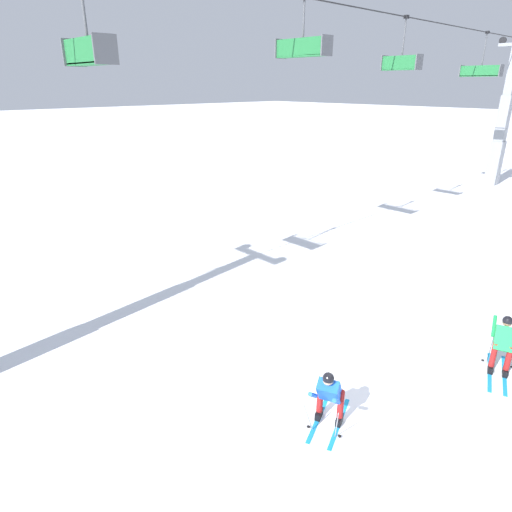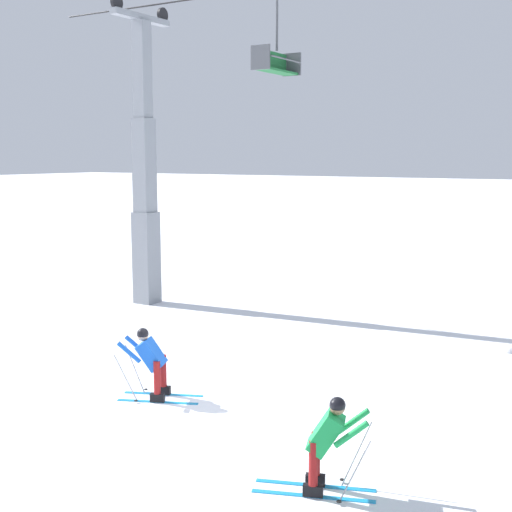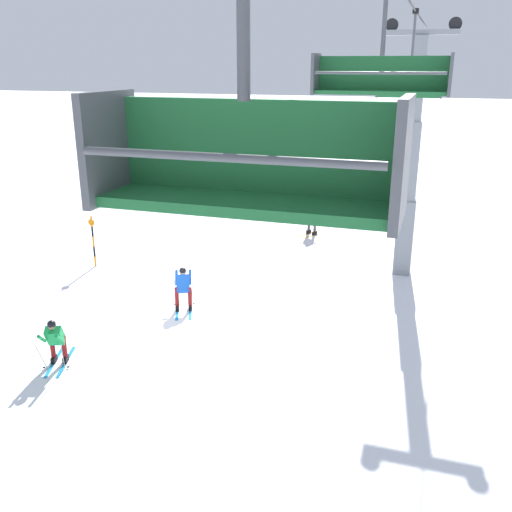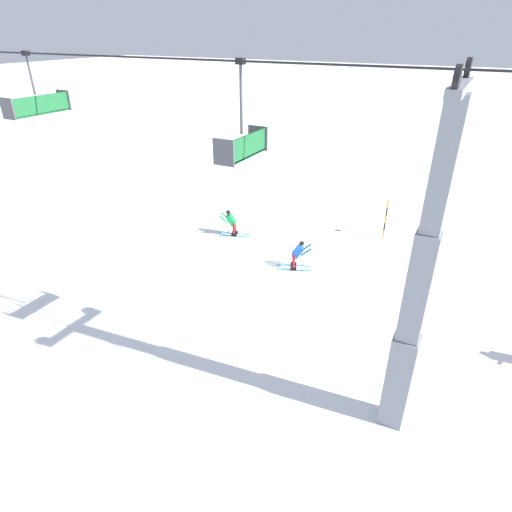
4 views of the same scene
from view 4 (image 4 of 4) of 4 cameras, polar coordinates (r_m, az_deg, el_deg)
name	(u,v)px [view 4 (image 4 of 4)]	position (r m, az deg, el deg)	size (l,w,h in m)	color
ground_plane	(274,262)	(20.35, 2.45, -0.87)	(260.00, 260.00, 0.00)	white
skier_carving_main	(298,253)	(19.57, 5.60, 0.41)	(1.72, 1.19, 1.53)	#198CCC
lift_tower_near	(414,304)	(11.10, 20.35, -6.00)	(0.65, 2.54, 9.33)	gray
chairlift_seat_nearest	(244,144)	(11.10, -1.60, 14.70)	(0.61, 1.78, 2.31)	black
chairlift_seat_second	(39,105)	(16.10, -26.93, 17.50)	(0.61, 2.12, 1.86)	black
trail_marker_pole	(386,218)	(23.33, 16.89, 4.91)	(0.07, 0.28, 2.10)	orange
skier_distant_downhill	(231,221)	(22.78, -3.32, 4.65)	(1.77, 1.09, 1.54)	#198CCC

